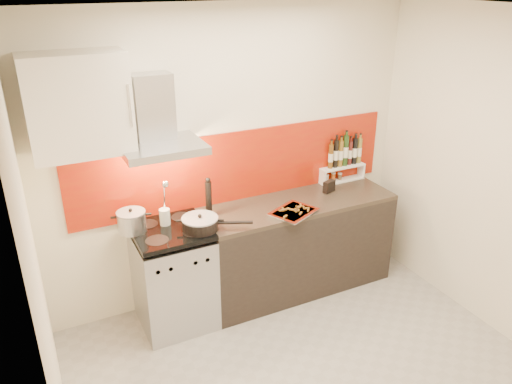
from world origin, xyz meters
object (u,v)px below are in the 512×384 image
pepper_mill (209,197)px  saute_pan (201,223)px  stock_pot (132,221)px  range_stove (174,277)px  baking_tray (294,212)px  counter (297,245)px

pepper_mill → saute_pan: bearing=-125.2°
stock_pot → pepper_mill: pepper_mill is taller
saute_pan → pepper_mill: 0.29m
range_stove → saute_pan: (0.22, -0.12, 0.52)m
saute_pan → baking_tray: size_ratio=1.14×
stock_pot → baking_tray: stock_pot is taller
stock_pot → pepper_mill: bearing=0.5°
stock_pot → baking_tray: bearing=-12.1°
range_stove → baking_tray: baking_tray is taller
pepper_mill → baking_tray: pepper_mill is taller
stock_pot → baking_tray: 1.35m
pepper_mill → counter: bearing=-6.4°
counter → stock_pot: 1.58m
baking_tray → pepper_mill: bearing=156.4°
range_stove → baking_tray: size_ratio=1.94×
baking_tray → counter: bearing=50.4°
stock_pot → pepper_mill: 0.66m
stock_pot → counter: bearing=-3.4°
counter → stock_pot: stock_pot is taller
saute_pan → pepper_mill: bearing=54.8°
counter → range_stove: bearing=-179.8°
stock_pot → baking_tray: (1.32, -0.28, -0.08)m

